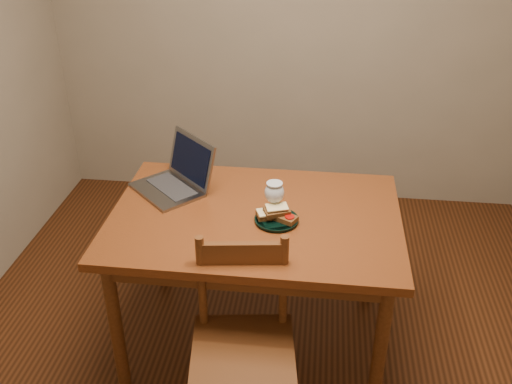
# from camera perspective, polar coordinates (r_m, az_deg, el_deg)

# --- Properties ---
(floor) EXTENTS (3.20, 3.20, 0.02)m
(floor) POSITION_cam_1_polar(r_m,az_deg,el_deg) (2.97, 0.91, -15.43)
(floor) COLOR black
(floor) RESTS_ON ground
(back_wall) EXTENTS (3.20, 0.02, 2.60)m
(back_wall) POSITION_cam_1_polar(r_m,az_deg,el_deg) (3.78, 3.80, 17.54)
(back_wall) COLOR gray
(back_wall) RESTS_ON floor
(table) EXTENTS (1.30, 0.90, 0.74)m
(table) POSITION_cam_1_polar(r_m,az_deg,el_deg) (2.61, -0.08, -3.86)
(table) COLOR #471E0B
(table) RESTS_ON floor
(chair) EXTENTS (0.46, 0.44, 0.44)m
(chair) POSITION_cam_1_polar(r_m,az_deg,el_deg) (2.34, -1.32, -14.28)
(chair) COLOR #41220D
(chair) RESTS_ON floor
(plate) EXTENTS (0.20, 0.20, 0.02)m
(plate) POSITION_cam_1_polar(r_m,az_deg,el_deg) (2.51, 2.07, -2.82)
(plate) COLOR black
(plate) RESTS_ON table
(sandwich_cheese) EXTENTS (0.13, 0.10, 0.03)m
(sandwich_cheese) POSITION_cam_1_polar(r_m,az_deg,el_deg) (2.51, 1.35, -2.17)
(sandwich_cheese) COLOR #381E0C
(sandwich_cheese) RESTS_ON plate
(sandwich_tomato) EXTENTS (0.12, 0.10, 0.03)m
(sandwich_tomato) POSITION_cam_1_polar(r_m,az_deg,el_deg) (2.49, 2.91, -2.51)
(sandwich_tomato) COLOR #381E0C
(sandwich_tomato) RESTS_ON plate
(sandwich_top) EXTENTS (0.13, 0.10, 0.03)m
(sandwich_top) POSITION_cam_1_polar(r_m,az_deg,el_deg) (2.49, 2.10, -1.84)
(sandwich_top) COLOR #381E0C
(sandwich_top) RESTS_ON plate
(milk_glass) EXTENTS (0.09, 0.09, 0.17)m
(milk_glass) POSITION_cam_1_polar(r_m,az_deg,el_deg) (2.51, 1.84, -0.74)
(milk_glass) COLOR white
(milk_glass) RESTS_ON table
(laptop) EXTENTS (0.45, 0.45, 0.24)m
(laptop) POSITION_cam_1_polar(r_m,az_deg,el_deg) (2.78, -7.78, 1.67)
(laptop) COLOR slate
(laptop) RESTS_ON table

